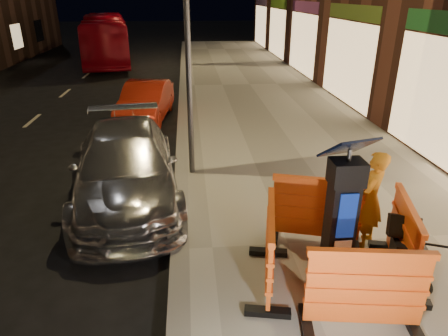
{
  "coord_description": "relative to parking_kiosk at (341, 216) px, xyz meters",
  "views": [
    {
      "loc": [
        0.22,
        -5.36,
        3.91
      ],
      "look_at": [
        0.8,
        1.0,
        1.1
      ],
      "focal_mm": 32.0,
      "sensor_mm": 36.0,
      "label": 1
    }
  ],
  "objects": [
    {
      "name": "barrier_kerbside",
      "position": [
        -0.95,
        0.0,
        -0.45
      ],
      "size": [
        0.87,
        1.55,
        1.14
      ],
      "primitive_type": "cube",
      "rotation": [
        0.0,
        0.0,
        1.37
      ],
      "color": "#F65C1A",
      "rests_on": "sidewalk"
    },
    {
      "name": "sidewalk",
      "position": [
        0.8,
        0.9,
        -1.09
      ],
      "size": [
        6.0,
        60.0,
        0.15
      ],
      "primitive_type": "cube",
      "color": "gray",
      "rests_on": "ground"
    },
    {
      "name": "kerb",
      "position": [
        -2.2,
        0.9,
        -1.09
      ],
      "size": [
        0.3,
        60.0,
        0.15
      ],
      "primitive_type": "cube",
      "color": "slate",
      "rests_on": "ground"
    },
    {
      "name": "car_red",
      "position": [
        -3.38,
        8.67,
        -1.17
      ],
      "size": [
        1.75,
        3.89,
        1.24
      ],
      "primitive_type": "imported",
      "rotation": [
        0.0,
        0.0,
        -0.12
      ],
      "color": "#A22010",
      "rests_on": "ground"
    },
    {
      "name": "man",
      "position": [
        0.79,
        0.8,
        -0.22
      ],
      "size": [
        0.68,
        0.69,
        1.6
      ],
      "primitive_type": "imported",
      "rotation": [
        0.0,
        0.0,
        -2.31
      ],
      "color": "#BE6F17",
      "rests_on": "sidewalk"
    },
    {
      "name": "barrier_front",
      "position": [
        0.0,
        -0.95,
        -0.45
      ],
      "size": [
        1.53,
        0.8,
        1.14
      ],
      "primitive_type": "cube",
      "rotation": [
        0.0,
        0.0,
        -0.14
      ],
      "color": "#F65C1A",
      "rests_on": "sidewalk"
    },
    {
      "name": "ground_plane",
      "position": [
        -2.2,
        0.9,
        -1.17
      ],
      "size": [
        120.0,
        120.0,
        0.0
      ],
      "primitive_type": "plane",
      "color": "black",
      "rests_on": "ground"
    },
    {
      "name": "barrier_bldgside",
      "position": [
        0.95,
        0.0,
        -0.45
      ],
      "size": [
        0.96,
        1.57,
        1.14
      ],
      "primitive_type": "cube",
      "rotation": [
        0.0,
        0.0,
        1.3
      ],
      "color": "#F65C1A",
      "rests_on": "sidewalk"
    },
    {
      "name": "car_silver",
      "position": [
        -3.29,
        3.05,
        -1.17
      ],
      "size": [
        2.63,
        5.13,
        1.43
      ],
      "primitive_type": "imported",
      "rotation": [
        0.0,
        0.0,
        0.13
      ],
      "color": "#ACACB1",
      "rests_on": "ground"
    },
    {
      "name": "barrier_back",
      "position": [
        0.0,
        0.95,
        -0.45
      ],
      "size": [
        1.57,
        0.98,
        1.14
      ],
      "primitive_type": "cube",
      "rotation": [
        0.0,
        0.0,
        -0.28
      ],
      "color": "#F65C1A",
      "rests_on": "sidewalk"
    },
    {
      "name": "bus_doubledecker",
      "position": [
        -6.76,
        20.99,
        -1.17
      ],
      "size": [
        3.92,
        10.22,
        2.78
      ],
      "primitive_type": "imported",
      "rotation": [
        0.0,
        0.0,
        0.16
      ],
      "color": "maroon",
      "rests_on": "ground"
    },
    {
      "name": "street_lamp_far",
      "position": [
        -1.95,
        18.9,
        1.98
      ],
      "size": [
        0.12,
        0.12,
        6.0
      ],
      "primitive_type": "cylinder",
      "color": "#3F3F44",
      "rests_on": "sidewalk"
    },
    {
      "name": "street_lamp_mid",
      "position": [
        -1.95,
        3.9,
        1.98
      ],
      "size": [
        0.12,
        0.12,
        6.0
      ],
      "primitive_type": "cylinder",
      "color": "#3F3F44",
      "rests_on": "sidewalk"
    },
    {
      "name": "parking_kiosk",
      "position": [
        0.0,
        0.0,
        0.0
      ],
      "size": [
        0.77,
        0.77,
        2.04
      ],
      "primitive_type": "cube",
      "rotation": [
        0.0,
        0.0,
        -0.23
      ],
      "color": "black",
      "rests_on": "sidewalk"
    },
    {
      "name": "stroller",
      "position": [
        0.99,
        -0.1,
        -0.57
      ],
      "size": [
        0.71,
        0.85,
        0.91
      ],
      "primitive_type": "cube",
      "rotation": [
        0.0,
        0.0,
        -0.39
      ],
      "color": "black",
      "rests_on": "sidewalk"
    }
  ]
}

